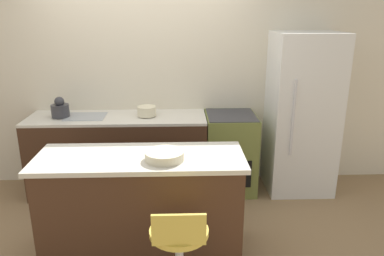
{
  "coord_description": "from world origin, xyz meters",
  "views": [
    {
      "loc": [
        0.4,
        -3.78,
        2.08
      ],
      "look_at": [
        0.53,
        -0.27,
        0.96
      ],
      "focal_mm": 35.0,
      "sensor_mm": 36.0,
      "label": 1
    }
  ],
  "objects_px": {
    "refrigerator": "(302,114)",
    "kettle": "(60,109)",
    "oven_range": "(230,152)",
    "mixing_bowl": "(147,111)",
    "stool_chair": "(179,253)"
  },
  "relations": [
    {
      "from": "refrigerator",
      "to": "kettle",
      "type": "relative_size",
      "value": 8.13
    },
    {
      "from": "oven_range",
      "to": "mixing_bowl",
      "type": "xyz_separation_m",
      "value": [
        -0.96,
        -0.0,
        0.52
      ]
    },
    {
      "from": "mixing_bowl",
      "to": "refrigerator",
      "type": "bearing_deg",
      "value": -0.14
    },
    {
      "from": "stool_chair",
      "to": "mixing_bowl",
      "type": "relative_size",
      "value": 3.91
    },
    {
      "from": "oven_range",
      "to": "mixing_bowl",
      "type": "bearing_deg",
      "value": -179.83
    },
    {
      "from": "stool_chair",
      "to": "refrigerator",
      "type": "bearing_deg",
      "value": 52.19
    },
    {
      "from": "refrigerator",
      "to": "mixing_bowl",
      "type": "bearing_deg",
      "value": 179.86
    },
    {
      "from": "kettle",
      "to": "refrigerator",
      "type": "bearing_deg",
      "value": -0.09
    },
    {
      "from": "refrigerator",
      "to": "stool_chair",
      "type": "distance_m",
      "value": 2.37
    },
    {
      "from": "oven_range",
      "to": "kettle",
      "type": "relative_size",
      "value": 4.07
    },
    {
      "from": "oven_range",
      "to": "mixing_bowl",
      "type": "distance_m",
      "value": 1.09
    },
    {
      "from": "stool_chair",
      "to": "kettle",
      "type": "height_order",
      "value": "kettle"
    },
    {
      "from": "stool_chair",
      "to": "mixing_bowl",
      "type": "distance_m",
      "value": 1.95
    },
    {
      "from": "oven_range",
      "to": "stool_chair",
      "type": "bearing_deg",
      "value": -108.28
    },
    {
      "from": "kettle",
      "to": "stool_chair",
      "type": "bearing_deg",
      "value": -54.25
    }
  ]
}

